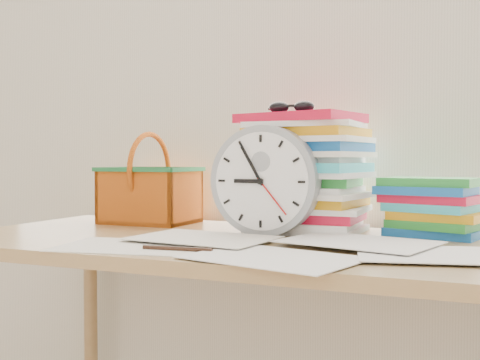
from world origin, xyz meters
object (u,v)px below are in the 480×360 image
at_px(clock, 265,181).
at_px(desk, 232,268).
at_px(book_stack, 432,207).
at_px(basket, 150,179).
at_px(paper_stack, 304,173).

bearing_deg(clock, desk, -131.49).
height_order(book_stack, basket, basket).
bearing_deg(clock, basket, 160.84).
bearing_deg(book_stack, basket, -179.17).
distance_m(clock, book_stack, 0.42).
bearing_deg(paper_stack, book_stack, 2.92).
height_order(paper_stack, clock, paper_stack).
xyz_separation_m(desk, clock, (0.06, 0.07, 0.21)).
bearing_deg(clock, book_stack, 22.53).
distance_m(paper_stack, basket, 0.48).
bearing_deg(basket, desk, -30.36).
height_order(desk, book_stack, book_stack).
relative_size(clock, basket, 1.03).
relative_size(desk, basket, 5.26).
relative_size(paper_stack, book_stack, 1.32).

